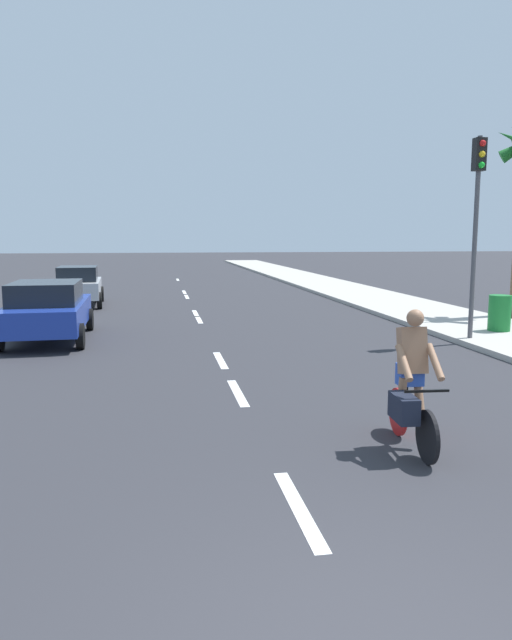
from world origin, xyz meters
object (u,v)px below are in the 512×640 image
(parked_car_silver, at_px, (78,285))
(traffic_signal, at_px, (477,201))
(cyclist, at_px, (410,387))
(parked_car_blue, at_px, (48,309))
(trash_bin_near, at_px, (500,313))

(parked_car_silver, distance_m, traffic_signal, 15.38)
(cyclist, xyz_separation_m, parked_car_blue, (-6.02, 9.22, 0.01))
(parked_car_blue, bearing_deg, traffic_signal, -13.60)
(cyclist, bearing_deg, parked_car_blue, -53.02)
(parked_car_silver, bearing_deg, parked_car_blue, -91.96)
(cyclist, relative_size, parked_car_silver, 0.45)
(parked_car_blue, relative_size, traffic_signal, 0.87)
(parked_car_blue, height_order, traffic_signal, traffic_signal)
(traffic_signal, distance_m, trash_bin_near, 3.42)
(parked_car_silver, bearing_deg, trash_bin_near, -40.60)
(parked_car_silver, xyz_separation_m, traffic_signal, (11.02, -10.37, 2.77))
(cyclist, bearing_deg, parked_car_silver, -66.38)
(traffic_signal, bearing_deg, parked_car_silver, 136.75)
(cyclist, bearing_deg, trash_bin_near, -124.23)
(traffic_signal, relative_size, trash_bin_near, 5.24)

